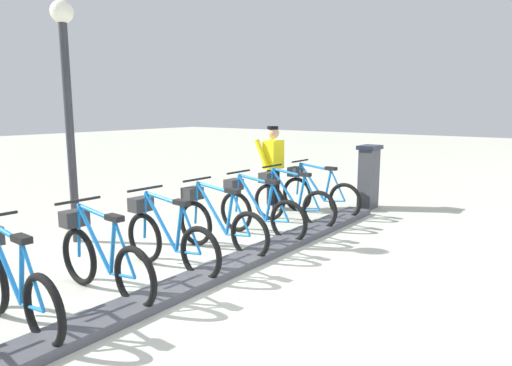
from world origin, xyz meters
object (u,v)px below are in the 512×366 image
at_px(bike_docked_0, 317,192).
at_px(lamp_post, 67,85).
at_px(payment_kiosk, 369,176).
at_px(bike_docked_2, 257,210).
at_px(bike_docked_5, 101,257).
at_px(worker_near_rack, 273,164).
at_px(bike_docked_4, 167,237).
at_px(bike_docked_1, 290,200).
at_px(bike_docked_3, 217,222).
at_px(bike_docked_6, 11,284).

xyz_separation_m(bike_docked_0, lamp_post, (2.05, 3.77, 1.91)).
bearing_deg(bike_docked_0, payment_kiosk, -117.95).
xyz_separation_m(bike_docked_2, bike_docked_5, (0.00, 2.84, 0.00)).
distance_m(worker_near_rack, lamp_post, 4.08).
xyz_separation_m(bike_docked_4, lamp_post, (2.05, -0.01, 1.91)).
height_order(bike_docked_1, worker_near_rack, worker_near_rack).
distance_m(bike_docked_1, bike_docked_3, 1.89).
bearing_deg(bike_docked_5, payment_kiosk, -95.62).
height_order(bike_docked_0, bike_docked_5, same).
height_order(bike_docked_3, lamp_post, lamp_post).
bearing_deg(bike_docked_1, bike_docked_3, 90.00).
height_order(bike_docked_0, lamp_post, lamp_post).
bearing_deg(bike_docked_2, bike_docked_6, 90.00).
height_order(bike_docked_4, worker_near_rack, worker_near_rack).
height_order(bike_docked_5, bike_docked_6, same).
bearing_deg(bike_docked_6, bike_docked_1, -90.00).
bearing_deg(bike_docked_0, bike_docked_1, 90.00).
distance_m(bike_docked_1, bike_docked_6, 4.73).
distance_m(bike_docked_2, bike_docked_6, 3.79).
height_order(bike_docked_0, bike_docked_1, same).
bearing_deg(worker_near_rack, lamp_post, 73.09).
bearing_deg(bike_docked_6, bike_docked_2, -90.00).
bearing_deg(bike_docked_1, bike_docked_5, 90.00).
relative_size(bike_docked_3, bike_docked_4, 1.00).
relative_size(bike_docked_6, worker_near_rack, 1.04).
bearing_deg(bike_docked_1, payment_kiosk, -105.77).
bearing_deg(bike_docked_4, bike_docked_3, -90.00).
height_order(bike_docked_2, worker_near_rack, worker_near_rack).
xyz_separation_m(payment_kiosk, bike_docked_2, (0.57, 2.97, -0.24)).
bearing_deg(bike_docked_3, worker_near_rack, -71.00).
height_order(bike_docked_0, worker_near_rack, worker_near_rack).
bearing_deg(payment_kiosk, bike_docked_4, 83.30).
relative_size(bike_docked_1, worker_near_rack, 1.04).
height_order(bike_docked_1, lamp_post, lamp_post).
relative_size(bike_docked_5, worker_near_rack, 1.04).
distance_m(bike_docked_3, bike_docked_5, 1.89).
distance_m(bike_docked_5, lamp_post, 2.96).
xyz_separation_m(payment_kiosk, bike_docked_3, (0.57, 3.92, -0.24)).
bearing_deg(bike_docked_1, lamp_post, 54.09).
xyz_separation_m(bike_docked_6, lamp_post, (2.05, -1.91, 1.91)).
bearing_deg(lamp_post, bike_docked_0, -118.47).
bearing_deg(bike_docked_1, worker_near_rack, -41.39).
xyz_separation_m(bike_docked_1, bike_docked_5, (0.00, 3.79, 0.00)).
height_order(bike_docked_4, lamp_post, lamp_post).
xyz_separation_m(bike_docked_1, bike_docked_6, (0.00, 4.73, 0.00)).
relative_size(payment_kiosk, bike_docked_3, 0.74).
height_order(bike_docked_5, lamp_post, lamp_post).
bearing_deg(bike_docked_1, bike_docked_4, 90.00).
xyz_separation_m(bike_docked_3, lamp_post, (2.05, 0.93, 1.91)).
bearing_deg(bike_docked_3, bike_docked_0, -90.00).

